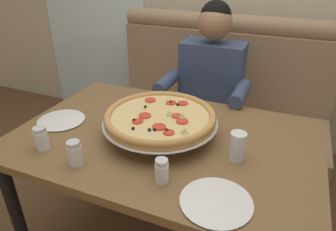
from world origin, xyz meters
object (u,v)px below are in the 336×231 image
(pizza, at_px, (160,117))
(shaker_pepper_flakes, at_px, (42,140))
(shaker_parmesan, at_px, (162,172))
(patio_chair, at_px, (125,44))
(plate_near_right, at_px, (61,119))
(booth_bench, at_px, (212,118))
(plate_near_left, at_px, (216,200))
(shaker_oregano, at_px, (75,155))
(drinking_glass, at_px, (237,148))
(dining_table, at_px, (164,151))
(diner_main, at_px, (207,94))

(pizza, distance_m, shaker_pepper_flakes, 0.52)
(shaker_parmesan, xyz_separation_m, patio_chair, (-1.60, 2.47, -0.28))
(shaker_parmesan, bearing_deg, plate_near_right, 160.89)
(pizza, bearing_deg, plate_near_right, -171.91)
(booth_bench, xyz_separation_m, plate_near_left, (0.34, -1.25, 0.37))
(shaker_oregano, relative_size, plate_near_left, 0.42)
(plate_near_right, distance_m, drinking_glass, 0.89)
(shaker_oregano, relative_size, patio_chair, 0.12)
(booth_bench, bearing_deg, plate_near_right, -118.72)
(booth_bench, relative_size, shaker_parmesan, 16.57)
(dining_table, bearing_deg, plate_near_left, -43.76)
(pizza, bearing_deg, dining_table, -27.51)
(patio_chair, bearing_deg, plate_near_left, -54.07)
(diner_main, bearing_deg, patio_chair, 134.46)
(pizza, relative_size, plate_near_right, 2.24)
(plate_near_left, height_order, patio_chair, patio_chair)
(plate_near_right, bearing_deg, pizza, 8.09)
(plate_near_left, height_order, plate_near_right, same)
(pizza, xyz_separation_m, drinking_glass, (0.37, -0.06, -0.04))
(dining_table, bearing_deg, shaker_parmesan, -67.64)
(plate_near_right, bearing_deg, plate_near_left, -16.42)
(diner_main, height_order, shaker_parmesan, diner_main)
(pizza, distance_m, plate_near_right, 0.53)
(dining_table, distance_m, plate_near_right, 0.55)
(diner_main, height_order, shaker_pepper_flakes, diner_main)
(diner_main, distance_m, shaker_pepper_flakes, 1.06)
(pizza, height_order, shaker_oregano, pizza)
(booth_bench, xyz_separation_m, drinking_glass, (0.35, -0.97, 0.41))
(shaker_parmesan, height_order, plate_near_right, shaker_parmesan)
(booth_bench, bearing_deg, shaker_parmesan, -84.35)
(shaker_pepper_flakes, relative_size, plate_near_right, 0.44)
(pizza, bearing_deg, shaker_oregano, -123.08)
(booth_bench, height_order, diner_main, diner_main)
(plate_near_right, height_order, drinking_glass, drinking_glass)
(booth_bench, distance_m, diner_main, 0.41)
(shaker_parmesan, bearing_deg, diner_main, 96.26)
(shaker_parmesan, bearing_deg, patio_chair, 122.86)
(shaker_oregano, height_order, drinking_glass, drinking_glass)
(shaker_pepper_flakes, bearing_deg, plate_near_right, 112.60)
(plate_near_left, bearing_deg, shaker_oregano, -179.37)
(dining_table, xyz_separation_m, plate_near_left, (0.34, -0.32, 0.09))
(booth_bench, bearing_deg, drinking_glass, -70.35)
(shaker_pepper_flakes, distance_m, plate_near_right, 0.25)
(diner_main, distance_m, patio_chair, 2.14)
(shaker_oregano, bearing_deg, pizza, 56.92)
(diner_main, xyz_separation_m, pizza, (-0.04, -0.65, 0.14))
(plate_near_left, bearing_deg, booth_bench, 105.09)
(plate_near_left, xyz_separation_m, plate_near_right, (-0.88, 0.26, 0.00))
(dining_table, bearing_deg, shaker_pepper_flakes, -146.60)
(booth_bench, relative_size, patio_chair, 1.88)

